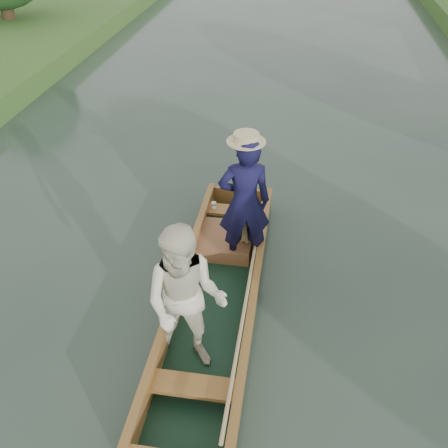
# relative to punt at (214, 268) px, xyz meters

# --- Properties ---
(ground) EXTENTS (120.00, 120.00, 0.00)m
(ground) POSITION_rel_punt_xyz_m (0.02, 0.16, -0.79)
(ground) COLOR #283D30
(ground) RESTS_ON ground
(punt) EXTENTS (1.31, 5.00, 2.16)m
(punt) POSITION_rel_punt_xyz_m (0.00, 0.00, 0.00)
(punt) COLOR black
(punt) RESTS_ON ground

